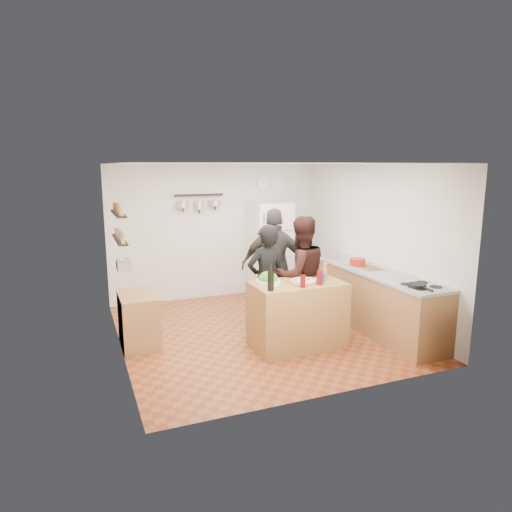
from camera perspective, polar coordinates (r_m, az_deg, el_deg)
name	(u,v)px	position (r m, az deg, el deg)	size (l,w,h in m)	color
room_shell	(249,246)	(7.03, -0.87, 1.22)	(4.20, 4.20, 4.20)	brown
prep_island	(297,315)	(6.36, 5.19, -7.31)	(1.25, 0.72, 0.91)	olive
pizza_board	(304,282)	(6.25, 6.00, -3.22)	(0.42, 0.34, 0.02)	olive
pizza	(304,280)	(6.24, 6.00, -3.05)	(0.34, 0.34, 0.02)	beige
salad_bowl	(268,282)	(6.09, 1.53, -3.31)	(0.33, 0.33, 0.07)	white
wine_bottle	(271,281)	(5.80, 1.86, -3.10)	(0.08, 0.08, 0.26)	black
wine_glass_near	(303,281)	(5.98, 5.89, -3.15)	(0.07, 0.07, 0.16)	#62080C
wine_glass_far	(320,278)	(6.14, 7.96, -2.71)	(0.08, 0.08, 0.19)	#600811
pepper_mill	(325,272)	(6.46, 8.63, -2.03)	(0.06, 0.06, 0.19)	olive
salt_canister	(322,278)	(6.25, 8.22, -2.72)	(0.08, 0.08, 0.13)	navy
person_left	(266,281)	(6.61, 1.28, -3.18)	(0.60, 0.40, 1.66)	black
person_center	(300,276)	(6.76, 5.56, -2.44)	(0.85, 0.67, 1.76)	black
person_back	(275,266)	(7.26, 2.39, -1.20)	(1.07, 0.44, 1.82)	#2E2C29
counter_run	(375,301)	(7.22, 14.67, -5.41)	(0.63, 2.63, 0.90)	#9E7042
stove_top	(421,286)	(6.39, 19.92, -3.60)	(0.60, 0.62, 0.02)	white
skillet	(417,285)	(6.30, 19.45, -3.49)	(0.24, 0.24, 0.05)	black
sink	(346,260)	(7.78, 11.14, -0.52)	(0.50, 0.80, 0.03)	silver
cutting_board	(370,269)	(7.23, 14.08, -1.59)	(0.30, 0.40, 0.02)	#9C5738
red_bowl	(358,262)	(7.40, 12.58, -0.73)	(0.25, 0.25, 0.10)	#A01B12
fridge	(270,250)	(8.69, 1.77, 0.81)	(0.70, 0.68, 1.80)	white
wall_clock	(264,183)	(8.85, 0.95, 9.15)	(0.30, 0.30, 0.03)	silver
spice_shelf_lower	(120,240)	(6.38, -16.67, 1.99)	(0.12, 1.00, 0.03)	black
spice_shelf_upper	(118,213)	(6.33, -16.85, 5.11)	(0.12, 1.00, 0.03)	black
produce_basket	(123,265)	(6.44, -16.23, -1.07)	(0.18, 0.35, 0.14)	silver
side_table	(139,319)	(6.63, -14.44, -7.68)	(0.50, 0.80, 0.73)	#AC7A48
pot_rack	(199,195)	(8.37, -7.14, 7.57)	(0.90, 0.04, 0.04)	black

